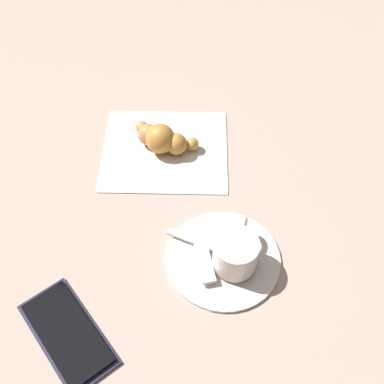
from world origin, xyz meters
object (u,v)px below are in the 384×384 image
teaspoon (225,253)px  croissant (162,139)px  espresso_cup (236,252)px  cell_phone (67,333)px  saucer (224,258)px  sugar_packet (205,263)px  napkin (165,150)px

teaspoon → croissant: 0.21m
espresso_cup → teaspoon: espresso_cup is taller
espresso_cup → teaspoon: bearing=-141.0°
croissant → cell_phone: size_ratio=0.67×
saucer → teaspoon: bearing=152.9°
sugar_packet → cell_phone: sugar_packet is taller
espresso_cup → saucer: bearing=-126.3°
espresso_cup → sugar_packet: (-0.00, -0.04, -0.02)m
saucer → cell_phone: bearing=-69.8°
cell_phone → napkin: bearing=152.3°
sugar_packet → croissant: 0.22m
teaspoon → espresso_cup: bearing=39.0°
saucer → espresso_cup: (0.01, 0.01, 0.03)m
croissant → saucer: bearing=16.0°
croissant → cell_phone: bearing=-26.7°
saucer → teaspoon: size_ratio=1.31×
cell_phone → saucer: bearing=110.2°
napkin → cell_phone: (0.28, -0.14, 0.00)m
croissant → cell_phone: croissant is taller
sugar_packet → napkin: (-0.21, -0.03, -0.01)m
espresso_cup → cell_phone: (0.06, -0.21, -0.03)m
teaspoon → cell_phone: 0.22m
saucer → espresso_cup: 0.03m
saucer → espresso_cup: espresso_cup is taller
teaspoon → croissant: bearing=-163.2°
saucer → napkin: saucer is taller
teaspoon → sugar_packet: size_ratio=2.00×
napkin → croissant: bearing=-135.7°
espresso_cup → croissant: (-0.21, -0.07, -0.01)m
sugar_packet → croissant: croissant is taller
saucer → napkin: 0.21m
napkin → croissant: (-0.00, -0.00, 0.02)m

